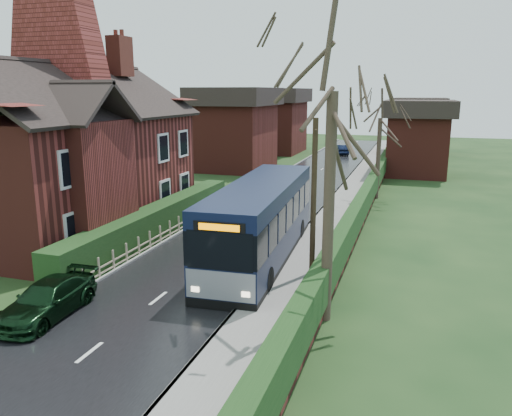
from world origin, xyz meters
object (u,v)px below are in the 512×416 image
(car_green, at_px, (47,300))
(bus_stop_sign, at_px, (283,224))
(car_silver, at_px, (219,203))
(telegraph_pole, at_px, (314,199))
(brick_house, at_px, (68,149))
(bus, at_px, (261,222))

(car_green, bearing_deg, bus_stop_sign, 49.74)
(bus_stop_sign, bearing_deg, car_silver, 106.46)
(telegraph_pole, bearing_deg, car_silver, 116.64)
(car_green, bearing_deg, telegraph_pole, 36.87)
(bus_stop_sign, bearing_deg, brick_house, 150.69)
(brick_house, height_order, bus, brick_house)
(car_green, relative_size, telegraph_pole, 0.64)
(car_green, height_order, bus_stop_sign, bus_stop_sign)
(bus_stop_sign, xyz_separation_m, telegraph_pole, (1.60, -1.50, 1.54))
(car_green, distance_m, bus_stop_sign, 9.82)
(bus, bearing_deg, car_green, -126.41)
(bus, relative_size, car_silver, 3.00)
(bus, relative_size, bus_stop_sign, 4.52)
(brick_house, xyz_separation_m, bus, (10.94, -1.50, -2.68))
(bus, relative_size, telegraph_pole, 1.80)
(car_green, height_order, telegraph_pole, telegraph_pole)
(telegraph_pole, bearing_deg, brick_house, 154.02)
(bus, bearing_deg, brick_house, 168.84)
(car_silver, relative_size, bus_stop_sign, 1.51)
(bus, height_order, telegraph_pole, telegraph_pole)
(brick_house, relative_size, telegraph_pole, 2.31)
(brick_house, xyz_separation_m, car_silver, (5.93, 5.99, -3.73))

